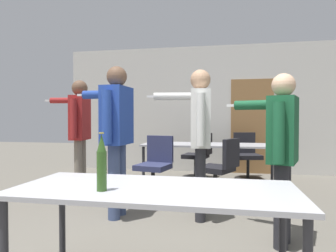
{
  "coord_description": "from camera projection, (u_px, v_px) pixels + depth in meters",
  "views": [
    {
      "loc": [
        0.53,
        -1.5,
        1.19
      ],
      "look_at": [
        -0.16,
        2.09,
        1.1
      ],
      "focal_mm": 32.0,
      "sensor_mm": 36.0,
      "label": 1
    }
  ],
  "objects": [
    {
      "name": "conference_table_near",
      "position": [
        155.0,
        198.0,
        1.95
      ],
      "size": [
        1.82,
        0.77,
        0.74
      ],
      "color": "#A8A8AD",
      "rests_on": "ground_plane"
    },
    {
      "name": "person_near_casual",
      "position": [
        79.0,
        125.0,
        4.64
      ],
      "size": [
        0.83,
        0.57,
        1.78
      ],
      "rotation": [
        0.0,
        0.0,
        1.67
      ],
      "color": "slate",
      "rests_on": "ground_plane"
    },
    {
      "name": "person_far_watching",
      "position": [
        199.0,
        128.0,
        3.52
      ],
      "size": [
        0.83,
        0.58,
        1.77
      ],
      "rotation": [
        0.0,
        0.0,
        1.67
      ],
      "color": "#28282D",
      "rests_on": "ground_plane"
    },
    {
      "name": "office_chair_side_rolled",
      "position": [
        220.0,
        171.0,
        4.42
      ],
      "size": [
        0.67,
        0.64,
        0.9
      ],
      "rotation": [
        0.0,
        0.0,
        1.1
      ],
      "color": "black",
      "rests_on": "ground_plane"
    },
    {
      "name": "person_right_polo",
      "position": [
        116.0,
        126.0,
        3.61
      ],
      "size": [
        0.82,
        0.71,
        1.82
      ],
      "rotation": [
        0.0,
        0.0,
        1.52
      ],
      "color": "#3D4C75",
      "rests_on": "ground_plane"
    },
    {
      "name": "office_chair_near_pushed",
      "position": [
        155.0,
        168.0,
        4.6
      ],
      "size": [
        0.55,
        0.6,
        0.92
      ],
      "rotation": [
        0.0,
        0.0,
        2.93
      ],
      "color": "black",
      "rests_on": "ground_plane"
    },
    {
      "name": "person_center_tall",
      "position": [
        281.0,
        142.0,
        2.79
      ],
      "size": [
        0.69,
        0.75,
        1.61
      ],
      "rotation": [
        0.0,
        0.0,
        1.26
      ],
      "color": "#28282D",
      "rests_on": "ground_plane"
    },
    {
      "name": "office_chair_mid_tucked",
      "position": [
        247.0,
        157.0,
        5.93
      ],
      "size": [
        0.55,
        0.61,
        0.91
      ],
      "rotation": [
        0.0,
        0.0,
        3.36
      ],
      "color": "black",
      "rests_on": "ground_plane"
    },
    {
      "name": "beer_bottle",
      "position": [
        102.0,
        163.0,
        1.84
      ],
      "size": [
        0.06,
        0.06,
        0.36
      ],
      "color": "#2D511E",
      "rests_on": "conference_table_near"
    },
    {
      "name": "conference_table_far",
      "position": [
        209.0,
        147.0,
        5.27
      ],
      "size": [
        2.34,
        0.8,
        0.74
      ],
      "color": "#A8A8AD",
      "rests_on": "ground_plane"
    },
    {
      "name": "back_wall",
      "position": [
        203.0,
        110.0,
        6.74
      ],
      "size": [
        6.21,
        0.12,
        2.81
      ],
      "color": "beige",
      "rests_on": "ground_plane"
    },
    {
      "name": "office_chair_far_left",
      "position": [
        199.0,
        158.0,
        5.97
      ],
      "size": [
        0.6,
        0.54,
        0.9
      ],
      "rotation": [
        0.0,
        0.0,
        1.37
      ],
      "color": "black",
      "rests_on": "ground_plane"
    }
  ]
}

